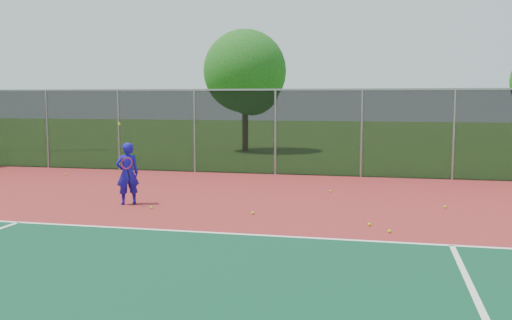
{
  "coord_description": "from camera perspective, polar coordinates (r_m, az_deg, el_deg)",
  "views": [
    {
      "loc": [
        0.72,
        -7.77,
        2.73
      ],
      "look_at": [
        -2.14,
        5.0,
        1.3
      ],
      "focal_mm": 40.0,
      "sensor_mm": 36.0,
      "label": 1
    }
  ],
  "objects": [
    {
      "name": "practice_ball_6",
      "position": [
        13.37,
        -0.33,
        -5.3
      ],
      "size": [
        0.07,
        0.07,
        0.07
      ],
      "primitive_type": "sphere",
      "color": "#B4D318",
      "rests_on": "court_apron"
    },
    {
      "name": "fence_back",
      "position": [
        19.82,
        10.51,
        2.76
      ],
      "size": [
        30.0,
        0.06,
        3.03
      ],
      "color": "black",
      "rests_on": "court_apron"
    },
    {
      "name": "practice_ball_3",
      "position": [
        21.12,
        -18.46,
        -1.36
      ],
      "size": [
        0.07,
        0.07,
        0.07
      ],
      "primitive_type": "sphere",
      "color": "#B4D318",
      "rests_on": "court_apron"
    },
    {
      "name": "tennis_player",
      "position": [
        14.86,
        -12.73,
        -1.32
      ],
      "size": [
        0.69,
        0.74,
        2.08
      ],
      "color": "#1711A5",
      "rests_on": "court_apron"
    },
    {
      "name": "practice_ball_1",
      "position": [
        16.59,
        7.46,
        -3.09
      ],
      "size": [
        0.07,
        0.07,
        0.07
      ],
      "primitive_type": "sphere",
      "color": "#B4D318",
      "rests_on": "court_apron"
    },
    {
      "name": "tree_back_left",
      "position": [
        29.12,
        -0.94,
        8.5
      ],
      "size": [
        4.21,
        4.21,
        6.19
      ],
      "color": "#3C2516",
      "rests_on": "ground"
    },
    {
      "name": "practice_ball_4",
      "position": [
        14.24,
        -10.43,
        -4.7
      ],
      "size": [
        0.07,
        0.07,
        0.07
      ],
      "primitive_type": "sphere",
      "color": "#B4D318",
      "rests_on": "court_apron"
    },
    {
      "name": "practice_ball_0",
      "position": [
        14.86,
        18.38,
        -4.46
      ],
      "size": [
        0.07,
        0.07,
        0.07
      ],
      "primitive_type": "sphere",
      "color": "#B4D318",
      "rests_on": "court_apron"
    },
    {
      "name": "practice_ball_2",
      "position": [
        11.87,
        13.2,
        -6.95
      ],
      "size": [
        0.07,
        0.07,
        0.07
      ],
      "primitive_type": "sphere",
      "color": "#B4D318",
      "rests_on": "court_apron"
    },
    {
      "name": "ground",
      "position": [
        8.27,
        7.1,
        -13.09
      ],
      "size": [
        120.0,
        120.0,
        0.0
      ],
      "primitive_type": "plane",
      "color": "#34631C",
      "rests_on": "ground"
    },
    {
      "name": "court_apron",
      "position": [
        10.17,
        8.2,
        -9.35
      ],
      "size": [
        30.0,
        20.0,
        0.02
      ],
      "primitive_type": "cube",
      "color": "maroon",
      "rests_on": "ground"
    },
    {
      "name": "practice_ball_8",
      "position": [
        12.41,
        11.27,
        -6.33
      ],
      "size": [
        0.07,
        0.07,
        0.07
      ],
      "primitive_type": "sphere",
      "color": "#B4D318",
      "rests_on": "court_apron"
    }
  ]
}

